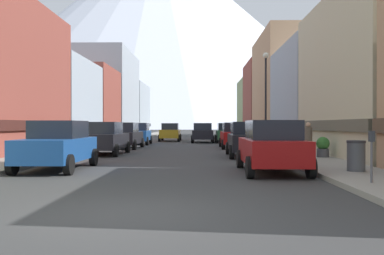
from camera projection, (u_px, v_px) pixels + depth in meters
name	position (u px, v px, depth m)	size (l,w,h in m)	color
ground_plane	(125.00, 215.00, 7.82)	(400.00, 400.00, 0.00)	#373737
sidewalk_left	(124.00, 140.00, 42.93)	(2.50, 100.00, 0.15)	gray
sidewalk_right	(249.00, 140.00, 42.69)	(2.50, 100.00, 0.15)	gray
storefront_left_2	(31.00, 104.00, 34.58)	(9.65, 9.54, 6.81)	#99A5B2
storefront_left_3	(68.00, 106.00, 44.08)	(9.50, 8.86, 7.42)	brown
storefront_left_4	(105.00, 96.00, 56.03)	(7.35, 13.95, 11.00)	#99A5B2
storefront_left_5	(125.00, 110.00, 70.04)	(7.08, 13.12, 8.20)	#99A5B2
storefront_right_2	(336.00, 98.00, 32.30)	(8.41, 10.57, 7.56)	#99A5B2
storefront_right_3	(305.00, 90.00, 44.19)	(9.62, 13.26, 10.77)	tan
storefront_right_4	(281.00, 101.00, 56.59)	(9.20, 10.43, 9.74)	brown
storefront_right_5	(263.00, 109.00, 66.80)	(7.53, 9.67, 8.50)	#8C9966
car_left_0	(58.00, 145.00, 15.63)	(2.08, 4.41, 1.78)	#19478C
car_left_1	(105.00, 138.00, 23.41)	(2.13, 4.43, 1.78)	black
car_left_2	(125.00, 135.00, 29.62)	(2.15, 4.44, 1.78)	black
car_left_3	(138.00, 134.00, 35.79)	(2.15, 4.44, 1.78)	#19478C
car_right_0	(272.00, 146.00, 14.62)	(2.06, 4.40, 1.78)	#9E1111
car_right_1	(248.00, 139.00, 22.00)	(2.10, 4.42, 1.78)	black
car_right_2	(235.00, 135.00, 29.98)	(2.08, 4.41, 1.78)	#9E1111
car_right_3	(227.00, 133.00, 39.20)	(2.08, 4.41, 1.78)	#265933
car_driving_0	(203.00, 133.00, 39.54)	(2.06, 4.40, 1.78)	black
car_driving_1	(170.00, 132.00, 42.90)	(2.06, 4.40, 1.78)	#B28419
parking_meter_near	(372.00, 149.00, 11.00)	(0.14, 0.10, 1.33)	#595960
trash_bin_right	(356.00, 156.00, 13.75)	(0.59, 0.59, 0.98)	#4C5156
potted_plant_0	(323.00, 147.00, 19.74)	(0.60, 0.60, 0.93)	#4C4C51
pedestrian_0	(308.00, 141.00, 19.44)	(0.36, 0.36, 1.60)	brown
pedestrian_1	(44.00, 141.00, 20.99)	(0.36, 0.36, 1.56)	brown
pedestrian_2	(283.00, 137.00, 25.28)	(0.36, 0.36, 1.67)	maroon
streetlamp_right	(266.00, 86.00, 26.12)	(0.36, 0.36, 5.86)	black
mountain_backdrop	(158.00, 32.00, 267.84)	(256.49, 256.49, 118.52)	silver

